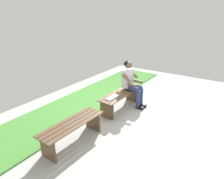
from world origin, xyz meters
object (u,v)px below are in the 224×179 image
object	(u,v)px
bench_near	(121,97)
apple	(118,92)
book_open	(112,97)
bench_far	(72,128)
person_seated	(131,82)

from	to	relation	value
bench_near	apple	size ratio (longest dim) A/B	18.45
apple	book_open	bearing A→B (deg)	8.00
bench_near	bench_far	world-z (taller)	same
bench_far	book_open	world-z (taller)	book_open
apple	bench_near	bearing A→B (deg)	118.23
bench_near	bench_far	size ratio (longest dim) A/B	1.02
bench_near	book_open	xyz separation A→B (m)	(0.39, -0.01, 0.13)
person_seated	book_open	bearing A→B (deg)	-8.57
person_seated	apple	size ratio (longest dim) A/B	15.50
bench_near	book_open	world-z (taller)	book_open
person_seated	book_open	size ratio (longest dim) A/B	3.07
person_seated	apple	bearing A→B (deg)	-21.46
book_open	person_seated	bearing A→B (deg)	173.09
apple	book_open	distance (m)	0.36
bench_far	apple	world-z (taller)	apple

